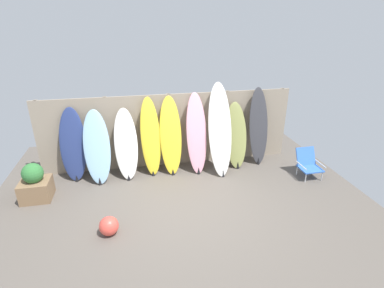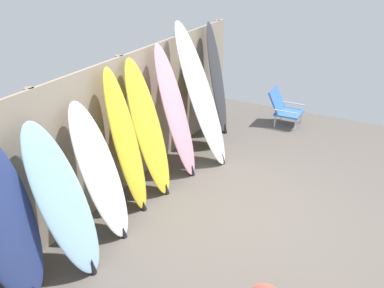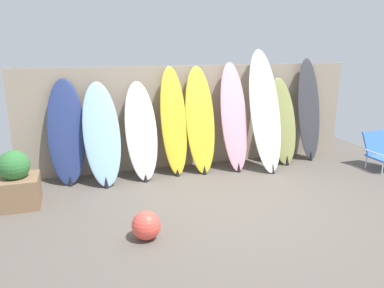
# 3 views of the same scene
# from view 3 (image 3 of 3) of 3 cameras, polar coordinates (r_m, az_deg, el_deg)

# --- Properties ---
(ground) EXTENTS (7.68, 7.68, 0.00)m
(ground) POSITION_cam_3_polar(r_m,az_deg,el_deg) (5.23, 7.38, -9.48)
(ground) COLOR #5B544C
(fence_back) EXTENTS (6.08, 0.11, 1.80)m
(fence_back) POSITION_cam_3_polar(r_m,az_deg,el_deg) (6.75, 0.41, 4.28)
(fence_back) COLOR gray
(fence_back) RESTS_ON ground
(surfboard_navy_0) EXTENTS (0.61, 0.50, 1.65)m
(surfboard_navy_0) POSITION_cam_3_polar(r_m,az_deg,el_deg) (6.16, -18.62, 1.65)
(surfboard_navy_0) COLOR navy
(surfboard_navy_0) RESTS_ON ground
(surfboard_skyblue_1) EXTENTS (0.61, 0.69, 1.60)m
(surfboard_skyblue_1) POSITION_cam_3_polar(r_m,az_deg,el_deg) (6.01, -13.58, 1.42)
(surfboard_skyblue_1) COLOR #8CB7D6
(surfboard_skyblue_1) RESTS_ON ground
(surfboard_white_2) EXTENTS (0.53, 0.62, 1.58)m
(surfboard_white_2) POSITION_cam_3_polar(r_m,az_deg,el_deg) (6.14, -7.75, 1.94)
(surfboard_white_2) COLOR white
(surfboard_white_2) RESTS_ON ground
(surfboard_yellow_3) EXTENTS (0.49, 0.51, 1.81)m
(surfboard_yellow_3) POSITION_cam_3_polar(r_m,az_deg,el_deg) (6.28, -2.79, 3.42)
(surfboard_yellow_3) COLOR yellow
(surfboard_yellow_3) RESTS_ON ground
(surfboard_yellow_4) EXTENTS (0.52, 0.59, 1.80)m
(surfboard_yellow_4) POSITION_cam_3_polar(r_m,az_deg,el_deg) (6.40, 1.25, 3.60)
(surfboard_yellow_4) COLOR yellow
(surfboard_yellow_4) RESTS_ON ground
(surfboard_pink_5) EXTENTS (0.48, 0.63, 1.86)m
(surfboard_pink_5) POSITION_cam_3_polar(r_m,az_deg,el_deg) (6.57, 6.42, 4.04)
(surfboard_pink_5) COLOR pink
(surfboard_pink_5) RESTS_ON ground
(surfboard_white_6) EXTENTS (0.61, 0.93, 2.08)m
(surfboard_white_6) POSITION_cam_3_polar(r_m,az_deg,el_deg) (6.67, 11.06, 5.01)
(surfboard_white_6) COLOR white
(surfboard_white_6) RESTS_ON ground
(surfboard_olive_7) EXTENTS (0.56, 0.63, 1.56)m
(surfboard_olive_7) POSITION_cam_3_polar(r_m,az_deg,el_deg) (7.12, 13.60, 3.35)
(surfboard_olive_7) COLOR olive
(surfboard_olive_7) RESTS_ON ground
(surfboard_charcoal_8) EXTENTS (0.54, 0.47, 1.91)m
(surfboard_charcoal_8) POSITION_cam_3_polar(r_m,az_deg,el_deg) (7.44, 17.39, 4.92)
(surfboard_charcoal_8) COLOR #38383D
(surfboard_charcoal_8) RESTS_ON ground
(beach_chair) EXTENTS (0.50, 0.57, 0.64)m
(beach_chair) POSITION_cam_3_polar(r_m,az_deg,el_deg) (7.43, 26.76, -0.93)
(beach_chair) COLOR silver
(beach_chair) RESTS_ON ground
(planter_box) EXTENTS (0.58, 0.54, 0.79)m
(planter_box) POSITION_cam_3_polar(r_m,az_deg,el_deg) (5.63, -25.21, -5.36)
(planter_box) COLOR #846647
(planter_box) RESTS_ON ground
(beach_ball) EXTENTS (0.33, 0.33, 0.33)m
(beach_ball) POSITION_cam_3_polar(r_m,az_deg,el_deg) (4.38, -6.99, -12.21)
(beach_ball) COLOR #E54C3F
(beach_ball) RESTS_ON ground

